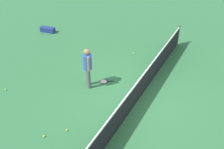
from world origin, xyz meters
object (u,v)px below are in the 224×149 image
at_px(tennis_racket_near_player, 104,82).
at_px(tennis_ball_baseline, 134,53).
at_px(tennis_ball_midcourt, 67,130).
at_px(tennis_ball_stray_right, 5,90).
at_px(tennis_ball_by_net, 44,136).
at_px(equipment_bag, 47,30).
at_px(player_near_side, 87,65).

height_order(tennis_racket_near_player, tennis_ball_baseline, tennis_ball_baseline).
bearing_deg(tennis_ball_midcourt, tennis_ball_baseline, -179.05).
height_order(tennis_racket_near_player, tennis_ball_stray_right, tennis_ball_stray_right).
relative_size(tennis_ball_by_net, equipment_bag, 0.08).
bearing_deg(tennis_ball_by_net, equipment_bag, -141.83).
relative_size(player_near_side, tennis_ball_midcourt, 25.76).
relative_size(player_near_side, tennis_ball_stray_right, 25.76).
relative_size(tennis_ball_baseline, equipment_bag, 0.08).
height_order(tennis_ball_baseline, tennis_ball_stray_right, same).
height_order(player_near_side, equipment_bag, player_near_side).
height_order(player_near_side, tennis_ball_stray_right, player_near_side).
height_order(tennis_ball_by_net, tennis_ball_baseline, same).
height_order(tennis_racket_near_player, tennis_ball_midcourt, tennis_ball_midcourt).
relative_size(tennis_racket_near_player, tennis_ball_stray_right, 8.83).
xyz_separation_m(player_near_side, tennis_ball_stray_right, (1.77, -2.75, -0.98)).
height_order(tennis_ball_midcourt, tennis_ball_stray_right, same).
distance_m(tennis_ball_by_net, equipment_bag, 7.74).
xyz_separation_m(tennis_ball_by_net, tennis_ball_midcourt, (-0.57, 0.49, 0.00)).
height_order(player_near_side, tennis_ball_midcourt, player_near_side).
distance_m(player_near_side, tennis_racket_near_player, 1.21).
xyz_separation_m(tennis_ball_midcourt, tennis_ball_stray_right, (-0.64, -3.41, 0.00)).
relative_size(tennis_ball_by_net, tennis_ball_stray_right, 1.00).
distance_m(player_near_side, tennis_ball_midcourt, 2.67).
xyz_separation_m(player_near_side, equipment_bag, (-3.12, -4.62, -0.87)).
bearing_deg(tennis_racket_near_player, tennis_ball_by_net, -3.91).
xyz_separation_m(tennis_ball_baseline, tennis_ball_stray_right, (4.94, -3.31, 0.00)).
height_order(tennis_ball_baseline, equipment_bag, equipment_bag).
relative_size(tennis_racket_near_player, tennis_ball_by_net, 8.83).
distance_m(tennis_ball_by_net, tennis_ball_stray_right, 3.15).
bearing_deg(tennis_ball_stray_right, equipment_bag, -159.04).
xyz_separation_m(player_near_side, tennis_ball_midcourt, (2.40, 0.65, -0.98)).
relative_size(tennis_ball_midcourt, tennis_ball_stray_right, 1.00).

